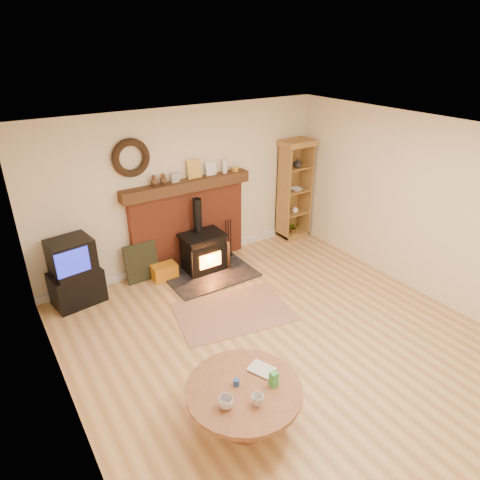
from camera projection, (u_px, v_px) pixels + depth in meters
ground at (288, 346)px, 5.40m from camera, size 5.50×5.50×0.00m
room_shell at (289, 219)px, 4.72m from camera, size 5.02×5.52×2.61m
chimney_breast at (189, 219)px, 7.07m from camera, size 2.20×0.22×1.78m
wood_stove at (204, 254)px, 7.00m from camera, size 1.40×1.00×1.22m
area_rug at (233, 312)px, 6.07m from camera, size 1.74×1.35×0.01m
tv_unit at (75, 273)px, 6.10m from camera, size 0.75×0.57×1.01m
curio_cabinet at (293, 190)px, 7.97m from camera, size 0.60×0.43×1.88m
firelog_box at (165, 272)px, 6.86m from camera, size 0.40×0.25×0.25m
leaning_painting at (142, 262)px, 6.74m from camera, size 0.53×0.14×0.63m
fire_tools at (229, 249)px, 7.56m from camera, size 0.16×0.16×0.70m
coffee_table at (244, 395)px, 4.15m from camera, size 1.14×1.14×0.64m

